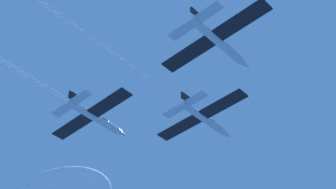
{
  "coord_description": "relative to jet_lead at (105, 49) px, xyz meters",
  "views": [
    {
      "loc": [
        47.66,
        -61.6,
        -61.03
      ],
      "look_at": [
        -0.5,
        -9.78,
        -0.31
      ],
      "focal_mm": 53.64,
      "sensor_mm": 36.0,
      "label": 1
    }
  ],
  "objects": [
    {
      "name": "jet_lead",
      "position": [
        0.0,
        0.0,
        0.0
      ],
      "size": [
        20.98,
        81.73,
        3.47
      ],
      "color": "#B2BAC6"
    },
    {
      "name": "jet_left_wing",
      "position": [
        -15.8,
        -9.02,
        0.19
      ],
      "size": [
        20.98,
        68.96,
        3.47
      ],
      "color": "#B2BAC6"
    }
  ]
}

